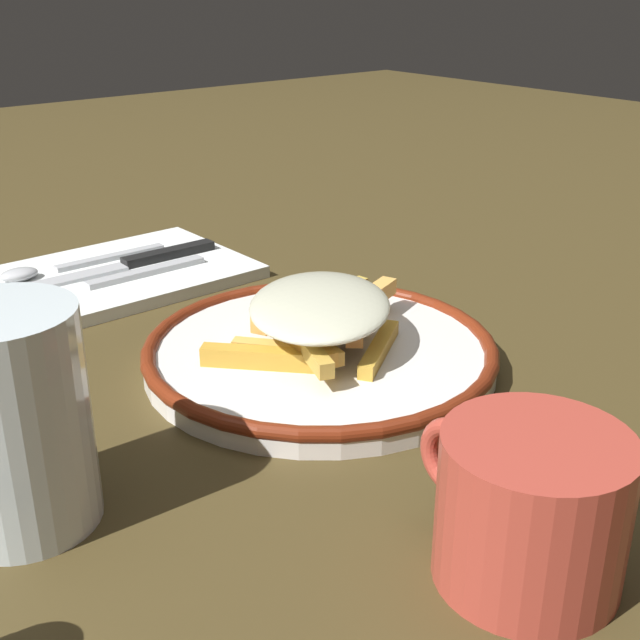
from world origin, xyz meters
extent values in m
plane|color=#44371B|center=(0.00, 0.00, 0.00)|extent=(2.60, 2.60, 0.00)
cylinder|color=white|center=(0.00, 0.00, 0.01)|extent=(0.24, 0.24, 0.01)
torus|color=maroon|center=(0.00, 0.00, 0.01)|extent=(0.24, 0.24, 0.01)
cube|color=gold|center=(0.02, 0.00, 0.03)|extent=(0.04, 0.06, 0.01)
cube|color=gold|center=(0.04, -0.04, 0.03)|extent=(0.02, 0.08, 0.01)
cube|color=gold|center=(-0.03, 0.03, 0.03)|extent=(0.06, 0.03, 0.01)
cube|color=#E3B050|center=(0.00, 0.03, 0.02)|extent=(0.06, 0.05, 0.01)
cube|color=gold|center=(-0.04, -0.02, 0.02)|extent=(0.05, 0.07, 0.01)
cube|color=gold|center=(0.00, 0.05, 0.02)|extent=(0.07, 0.06, 0.01)
cube|color=gold|center=(0.00, 0.00, 0.04)|extent=(0.05, 0.06, 0.01)
cube|color=gold|center=(0.03, -0.02, 0.02)|extent=(0.06, 0.04, 0.01)
cube|color=gold|center=(0.00, 0.02, 0.03)|extent=(0.10, 0.03, 0.01)
cube|color=#EBA64E|center=(0.03, 0.01, 0.03)|extent=(0.04, 0.06, 0.01)
cube|color=#EBA255|center=(-0.01, -0.02, 0.03)|extent=(0.06, 0.05, 0.01)
cube|color=#EFB154|center=(0.01, -0.05, 0.03)|extent=(0.04, 0.08, 0.01)
cube|color=#CA8D42|center=(0.02, 0.01, 0.03)|extent=(0.09, 0.05, 0.01)
cube|color=gold|center=(-0.01, 0.03, 0.03)|extent=(0.07, 0.02, 0.01)
ellipsoid|color=beige|center=(0.00, 0.00, 0.05)|extent=(0.16, 0.16, 0.02)
cube|color=white|center=(0.24, 0.04, 0.01)|extent=(0.16, 0.24, 0.01)
cube|color=silver|center=(0.22, 0.02, 0.01)|extent=(0.01, 0.11, 0.01)
cube|color=silver|center=(0.22, 0.12, 0.01)|extent=(0.02, 0.04, 0.00)
cube|color=black|center=(0.24, -0.02, 0.01)|extent=(0.01, 0.09, 0.01)
cube|color=silver|center=(0.24, 0.08, 0.01)|extent=(0.02, 0.12, 0.00)
cube|color=silver|center=(0.27, 0.02, 0.01)|extent=(0.01, 0.10, 0.00)
ellipsoid|color=silver|center=(0.27, 0.11, 0.02)|extent=(0.02, 0.03, 0.01)
cylinder|color=silver|center=(-0.04, 0.22, 0.06)|extent=(0.07, 0.07, 0.11)
cylinder|color=#B34032|center=(-0.23, 0.06, 0.04)|extent=(0.08, 0.08, 0.07)
torus|color=#B34032|center=(-0.18, 0.06, 0.04)|extent=(0.04, 0.01, 0.04)
camera|label=1|loc=(-0.40, 0.33, 0.25)|focal=46.27mm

